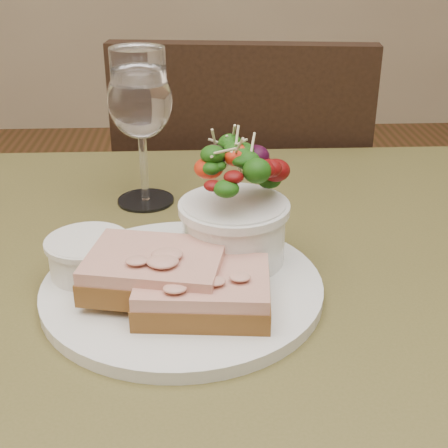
{
  "coord_description": "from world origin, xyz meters",
  "views": [
    {
      "loc": [
        -0.01,
        -0.51,
        1.06
      ],
      "look_at": [
        0.02,
        0.01,
        0.81
      ],
      "focal_mm": 50.0,
      "sensor_mm": 36.0,
      "label": 1
    }
  ],
  "objects_px": {
    "chair_far": "(241,313)",
    "ramekin": "(88,254)",
    "sandwich_front": "(203,291)",
    "cafe_table": "(209,371)",
    "salad_bowl": "(234,205)",
    "wine_glass": "(140,105)",
    "sandwich_back": "(155,271)",
    "dinner_plate": "(182,287)"
  },
  "relations": [
    {
      "from": "chair_far",
      "to": "ramekin",
      "type": "distance_m",
      "value": 0.81
    },
    {
      "from": "sandwich_front",
      "to": "cafe_table",
      "type": "bearing_deg",
      "value": 89.19
    },
    {
      "from": "chair_far",
      "to": "salad_bowl",
      "type": "xyz_separation_m",
      "value": [
        -0.06,
        -0.6,
        0.53
      ]
    },
    {
      "from": "cafe_table",
      "to": "wine_glass",
      "type": "xyz_separation_m",
      "value": [
        -0.07,
        0.21,
        0.22
      ]
    },
    {
      "from": "sandwich_back",
      "to": "salad_bowl",
      "type": "distance_m",
      "value": 0.1
    },
    {
      "from": "chair_far",
      "to": "ramekin",
      "type": "relative_size",
      "value": 12.29
    },
    {
      "from": "salad_bowl",
      "to": "sandwich_back",
      "type": "bearing_deg",
      "value": -139.76
    },
    {
      "from": "chair_far",
      "to": "sandwich_front",
      "type": "xyz_separation_m",
      "value": [
        -0.09,
        -0.68,
        0.48
      ]
    },
    {
      "from": "chair_far",
      "to": "salad_bowl",
      "type": "height_order",
      "value": "chair_far"
    },
    {
      "from": "sandwich_front",
      "to": "wine_glass",
      "type": "xyz_separation_m",
      "value": [
        -0.07,
        0.26,
        0.1
      ]
    },
    {
      "from": "salad_bowl",
      "to": "wine_glass",
      "type": "xyz_separation_m",
      "value": [
        -0.1,
        0.17,
        0.05
      ]
    },
    {
      "from": "wine_glass",
      "to": "ramekin",
      "type": "bearing_deg",
      "value": -101.74
    },
    {
      "from": "dinner_plate",
      "to": "sandwich_back",
      "type": "relative_size",
      "value": 1.95
    },
    {
      "from": "ramekin",
      "to": "salad_bowl",
      "type": "height_order",
      "value": "salad_bowl"
    },
    {
      "from": "cafe_table",
      "to": "ramekin",
      "type": "xyz_separation_m",
      "value": [
        -0.11,
        0.01,
        0.13
      ]
    },
    {
      "from": "dinner_plate",
      "to": "sandwich_front",
      "type": "xyz_separation_m",
      "value": [
        0.02,
        -0.04,
        0.02
      ]
    },
    {
      "from": "salad_bowl",
      "to": "sandwich_front",
      "type": "bearing_deg",
      "value": -110.42
    },
    {
      "from": "sandwich_back",
      "to": "wine_glass",
      "type": "bearing_deg",
      "value": 107.72
    },
    {
      "from": "wine_glass",
      "to": "sandwich_front",
      "type": "bearing_deg",
      "value": -75.29
    },
    {
      "from": "dinner_plate",
      "to": "sandwich_back",
      "type": "xyz_separation_m",
      "value": [
        -0.02,
        -0.02,
        0.03
      ]
    },
    {
      "from": "cafe_table",
      "to": "ramekin",
      "type": "bearing_deg",
      "value": 173.77
    },
    {
      "from": "cafe_table",
      "to": "dinner_plate",
      "type": "bearing_deg",
      "value": -158.75
    },
    {
      "from": "dinner_plate",
      "to": "sandwich_back",
      "type": "distance_m",
      "value": 0.04
    },
    {
      "from": "salad_bowl",
      "to": "cafe_table",
      "type": "bearing_deg",
      "value": -128.61
    },
    {
      "from": "salad_bowl",
      "to": "wine_glass",
      "type": "height_order",
      "value": "wine_glass"
    },
    {
      "from": "sandwich_back",
      "to": "ramekin",
      "type": "xyz_separation_m",
      "value": [
        -0.07,
        0.04,
        -0.0
      ]
    },
    {
      "from": "ramekin",
      "to": "dinner_plate",
      "type": "bearing_deg",
      "value": -13.83
    },
    {
      "from": "dinner_plate",
      "to": "sandwich_back",
      "type": "height_order",
      "value": "sandwich_back"
    },
    {
      "from": "sandwich_front",
      "to": "salad_bowl",
      "type": "height_order",
      "value": "salad_bowl"
    },
    {
      "from": "chair_far",
      "to": "wine_glass",
      "type": "relative_size",
      "value": 5.14
    },
    {
      "from": "chair_far",
      "to": "ramekin",
      "type": "xyz_separation_m",
      "value": [
        -0.2,
        -0.62,
        0.49
      ]
    },
    {
      "from": "cafe_table",
      "to": "ramekin",
      "type": "height_order",
      "value": "ramekin"
    },
    {
      "from": "sandwich_back",
      "to": "salad_bowl",
      "type": "height_order",
      "value": "salad_bowl"
    },
    {
      "from": "ramekin",
      "to": "cafe_table",
      "type": "bearing_deg",
      "value": -6.23
    },
    {
      "from": "chair_far",
      "to": "sandwich_front",
      "type": "bearing_deg",
      "value": 89.01
    },
    {
      "from": "cafe_table",
      "to": "chair_far",
      "type": "distance_m",
      "value": 0.73
    },
    {
      "from": "ramekin",
      "to": "salad_bowl",
      "type": "bearing_deg",
      "value": 8.39
    },
    {
      "from": "dinner_plate",
      "to": "chair_far",
      "type": "bearing_deg",
      "value": 80.43
    },
    {
      "from": "wine_glass",
      "to": "cafe_table",
      "type": "bearing_deg",
      "value": -70.5
    },
    {
      "from": "chair_far",
      "to": "wine_glass",
      "type": "distance_m",
      "value": 0.73
    },
    {
      "from": "cafe_table",
      "to": "wine_glass",
      "type": "height_order",
      "value": "wine_glass"
    },
    {
      "from": "sandwich_back",
      "to": "wine_glass",
      "type": "xyz_separation_m",
      "value": [
        -0.03,
        0.24,
        0.09
      ]
    }
  ]
}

